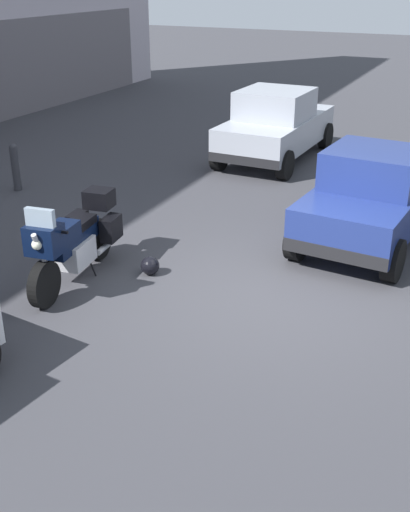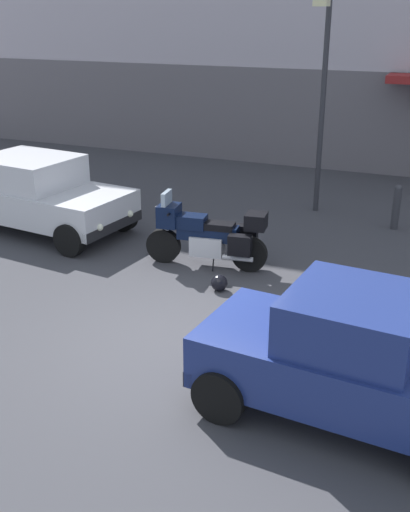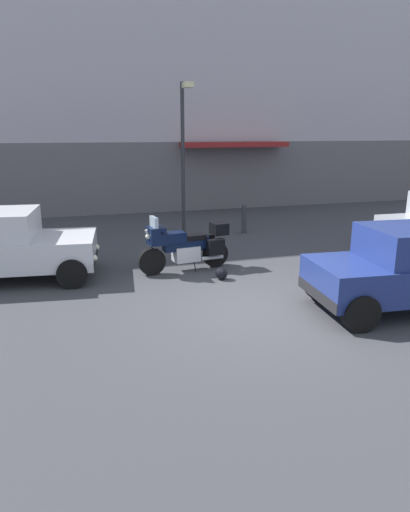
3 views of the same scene
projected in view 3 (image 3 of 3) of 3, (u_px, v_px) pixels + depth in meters
The scene contains 7 objects.
ground_plane at pixel (260, 308), 8.62m from camera, with size 80.00×80.00×0.00m, color #38383D.
building_facade_rear at pixel (143, 43), 18.17m from camera, with size 32.01×3.40×13.34m.
motorcycle at pixel (186, 245), 10.80m from camera, with size 2.26×0.89×1.36m.
helmet at pixel (221, 273), 10.25m from camera, with size 0.28×0.28×0.28m, color black.
car_compact_side at pixel (404, 270), 8.38m from camera, with size 3.57×1.96×1.56m.
streetlamp_curbside at pixel (184, 144), 14.17m from camera, with size 0.28×0.94×4.67m.
bollard_curbside at pixel (244, 217), 14.86m from camera, with size 0.16×0.16×0.97m.
Camera 3 is at (-3.31, -7.41, 3.22)m, focal length 32.11 mm.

